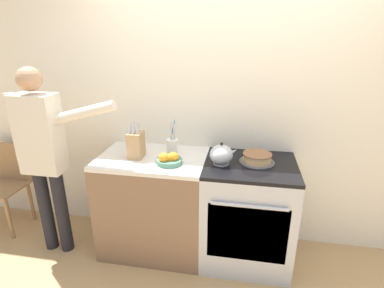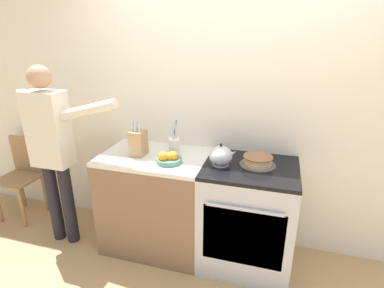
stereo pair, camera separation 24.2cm
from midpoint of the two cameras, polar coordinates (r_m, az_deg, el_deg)
The scene contains 11 objects.
ground_plane at distance 2.72m, azimuth 1.71°, elevation -24.22°, with size 16.00×16.00×0.00m, color tan.
wall_back at distance 2.66m, azimuth 4.13°, elevation 7.08°, with size 8.00×0.04×2.60m.
counter_cabinet at distance 2.80m, azimuth -9.67°, elevation -11.11°, with size 0.92×0.64×0.92m.
stove_range at distance 2.66m, azimuth 7.87°, elevation -12.84°, with size 0.75×0.67×0.92m.
layer_cake at distance 2.46m, azimuth 9.58°, elevation -2.75°, with size 0.29×0.29×0.08m.
tea_kettle at distance 2.39m, azimuth 2.79°, elevation -2.09°, with size 0.23×0.19×0.18m.
knife_block at distance 2.57m, azimuth -13.28°, elevation -0.15°, with size 0.11×0.15×0.31m.
utensil_crock at distance 2.57m, azimuth -6.47°, elevation -0.54°, with size 0.10×0.10×0.31m.
fruit_bowl at distance 2.42m, azimuth -7.19°, elevation -2.96°, with size 0.21×0.21×0.10m.
person_baker at distance 2.84m, azimuth -28.71°, elevation -0.88°, with size 0.94×0.20×1.67m.
dining_chair at distance 3.67m, azimuth -33.40°, elevation -5.78°, with size 0.40×0.40×0.87m.
Camera 1 is at (0.15, -1.95, 1.91)m, focal length 28.00 mm.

